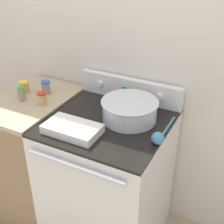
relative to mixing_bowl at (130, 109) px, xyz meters
name	(u,v)px	position (x,y,z in m)	size (l,w,h in m)	color
kitchen_wall	(135,53)	(-0.11, 0.30, 0.24)	(8.00, 0.05, 2.50)	beige
stove_range	(108,181)	(-0.11, -0.08, -0.54)	(0.72, 0.73, 0.94)	silver
control_panel	(130,89)	(-0.11, 0.24, 0.00)	(0.72, 0.07, 0.15)	silver
side_counter	(39,155)	(-0.69, -0.08, -0.54)	(0.46, 0.70, 0.95)	#896B4C
mixing_bowl	(130,109)	(0.00, 0.00, 0.00)	(0.34, 0.34, 0.13)	silver
casserole_dish	(72,128)	(-0.22, -0.28, -0.04)	(0.32, 0.19, 0.05)	silver
ladle	(159,137)	(0.24, -0.14, -0.04)	(0.07, 0.33, 0.07)	teal
spice_jar_red_cap	(42,99)	(-0.57, -0.11, -0.02)	(0.06, 0.06, 0.09)	tan
spice_jar_blue_cap	(46,87)	(-0.65, 0.04, -0.01)	(0.06, 0.06, 0.09)	gray
spice_jar_green_cap	(22,94)	(-0.73, -0.12, -0.01)	(0.05, 0.05, 0.10)	gray
spice_jar_yellow_cap	(24,87)	(-0.79, -0.02, -0.02)	(0.07, 0.07, 0.09)	tan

